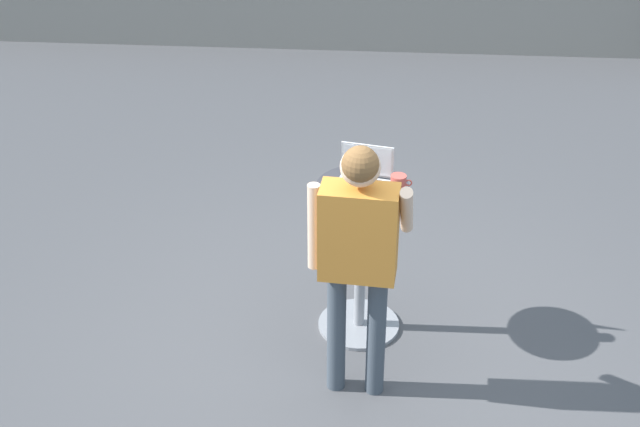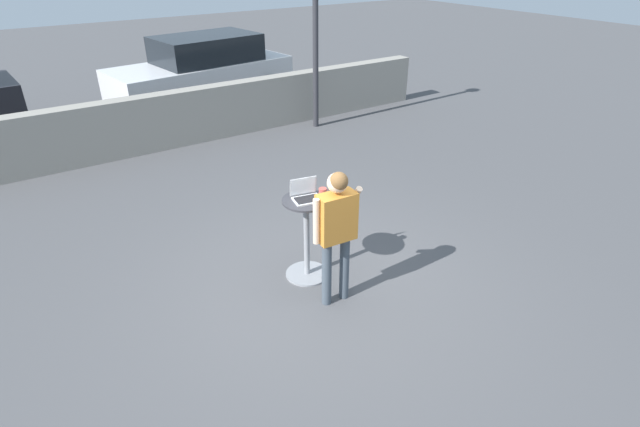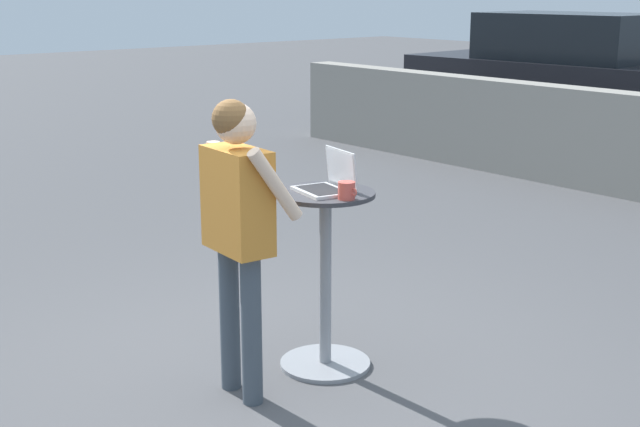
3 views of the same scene
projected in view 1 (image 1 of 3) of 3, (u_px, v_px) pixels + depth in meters
name	position (u px, v px, depth m)	size (l,w,h in m)	color
ground_plane	(356.00, 359.00, 5.58)	(50.00, 50.00, 0.00)	#4C4C4F
pavement_kerb	(378.00, 1.00, 10.13)	(12.73, 0.35, 1.09)	gray
cafe_table	(360.00, 256.00, 5.60)	(0.56, 0.56, 1.05)	gray
laptop	(364.00, 178.00, 5.32)	(0.37, 0.32, 0.23)	silver
coffee_mug	(399.00, 183.00, 5.27)	(0.13, 0.09, 0.10)	#C14C42
standing_person	(358.00, 243.00, 4.83)	(0.58, 0.34, 1.63)	#424C56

